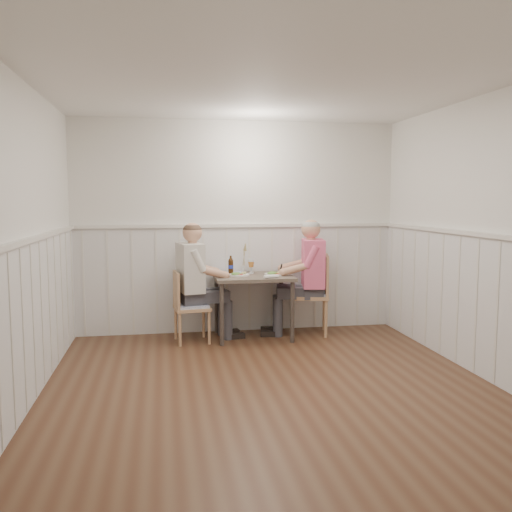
# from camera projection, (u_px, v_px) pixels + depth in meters

# --- Properties ---
(ground_plane) EXTENTS (4.50, 4.50, 0.00)m
(ground_plane) POSITION_uv_depth(u_px,v_px,m) (274.00, 392.00, 4.64)
(ground_plane) COLOR #4C2C1B
(room_shell) EXTENTS (4.04, 4.54, 2.60)m
(room_shell) POSITION_uv_depth(u_px,v_px,m) (274.00, 215.00, 4.48)
(room_shell) COLOR white
(room_shell) RESTS_ON ground
(wainscot) EXTENTS (4.00, 4.49, 1.34)m
(wainscot) POSITION_uv_depth(u_px,v_px,m) (260.00, 298.00, 5.24)
(wainscot) COLOR white
(wainscot) RESTS_ON ground
(dining_table) EXTENTS (0.91, 0.70, 0.75)m
(dining_table) POSITION_uv_depth(u_px,v_px,m) (253.00, 284.00, 6.40)
(dining_table) COLOR brown
(dining_table) RESTS_ON ground
(chair_right) EXTENTS (0.56, 0.56, 0.98)m
(chair_right) POSITION_uv_depth(u_px,v_px,m) (314.00, 291.00, 6.60)
(chair_right) COLOR tan
(chair_right) RESTS_ON ground
(chair_left) EXTENTS (0.43, 0.43, 0.82)m
(chair_left) POSITION_uv_depth(u_px,v_px,m) (187.00, 304.00, 6.21)
(chair_left) COLOR tan
(chair_left) RESTS_ON ground
(man_in_pink) EXTENTS (0.71, 0.51, 1.43)m
(man_in_pink) POSITION_uv_depth(u_px,v_px,m) (309.00, 286.00, 6.55)
(man_in_pink) COLOR #3F3F47
(man_in_pink) RESTS_ON ground
(diner_cream) EXTENTS (0.71, 0.50, 1.40)m
(diner_cream) POSITION_uv_depth(u_px,v_px,m) (194.00, 291.00, 6.28)
(diner_cream) COLOR #3F3F47
(diner_cream) RESTS_ON ground
(plate_man) EXTENTS (0.25, 0.25, 0.06)m
(plate_man) POSITION_uv_depth(u_px,v_px,m) (275.00, 273.00, 6.41)
(plate_man) COLOR white
(plate_man) RESTS_ON dining_table
(plate_diner) EXTENTS (0.25, 0.25, 0.06)m
(plate_diner) POSITION_uv_depth(u_px,v_px,m) (238.00, 274.00, 6.36)
(plate_diner) COLOR white
(plate_diner) RESTS_ON dining_table
(beer_glass_a) EXTENTS (0.06, 0.06, 0.15)m
(beer_glass_a) POSITION_uv_depth(u_px,v_px,m) (252.00, 264.00, 6.60)
(beer_glass_a) COLOR silver
(beer_glass_a) RESTS_ON dining_table
(beer_glass_b) EXTENTS (0.07, 0.07, 0.18)m
(beer_glass_b) POSITION_uv_depth(u_px,v_px,m) (251.00, 264.00, 6.52)
(beer_glass_b) COLOR silver
(beer_glass_b) RESTS_ON dining_table
(beer_bottle) EXTENTS (0.06, 0.06, 0.22)m
(beer_bottle) POSITION_uv_depth(u_px,v_px,m) (231.00, 266.00, 6.51)
(beer_bottle) COLOR #311A08
(beer_bottle) RESTS_ON dining_table
(rolled_napkin) EXTENTS (0.18, 0.09, 0.04)m
(rolled_napkin) POSITION_uv_depth(u_px,v_px,m) (271.00, 276.00, 6.15)
(rolled_napkin) COLOR white
(rolled_napkin) RESTS_ON dining_table
(grass_vase) EXTENTS (0.04, 0.04, 0.38)m
(grass_vase) POSITION_uv_depth(u_px,v_px,m) (243.00, 259.00, 6.62)
(grass_vase) COLOR silver
(grass_vase) RESTS_ON dining_table
(gingham_mat) EXTENTS (0.32, 0.26, 0.01)m
(gingham_mat) POSITION_uv_depth(u_px,v_px,m) (231.00, 273.00, 6.58)
(gingham_mat) COLOR #6578B4
(gingham_mat) RESTS_ON dining_table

